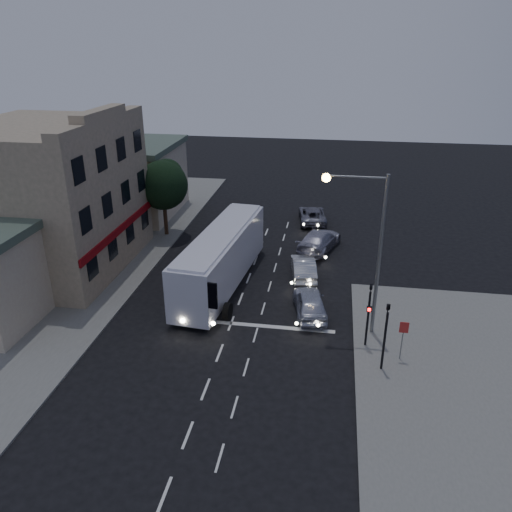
% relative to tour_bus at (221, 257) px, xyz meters
% --- Properties ---
extents(ground, '(120.00, 120.00, 0.00)m').
position_rel_tour_bus_xyz_m(ground, '(1.59, -6.78, -2.05)').
color(ground, black).
extents(sidewalk_near, '(12.00, 24.00, 0.12)m').
position_rel_tour_bus_xyz_m(sidewalk_near, '(14.59, -10.78, -1.99)').
color(sidewalk_near, slate).
rests_on(sidewalk_near, ground).
extents(sidewalk_far, '(12.00, 50.00, 0.12)m').
position_rel_tour_bus_xyz_m(sidewalk_far, '(-11.41, 1.22, -1.99)').
color(sidewalk_far, slate).
rests_on(sidewalk_far, ground).
extents(road_markings, '(8.00, 30.55, 0.01)m').
position_rel_tour_bus_xyz_m(road_markings, '(2.87, -3.47, -2.05)').
color(road_markings, silver).
rests_on(road_markings, ground).
extents(tour_bus, '(3.80, 12.57, 3.80)m').
position_rel_tour_bus_xyz_m(tour_bus, '(0.00, 0.00, 0.00)').
color(tour_bus, silver).
rests_on(tour_bus, ground).
extents(car_suv, '(2.54, 4.63, 1.49)m').
position_rel_tour_bus_xyz_m(car_suv, '(6.02, -2.98, -1.31)').
color(car_suv, silver).
rests_on(car_suv, ground).
extents(car_sedan_a, '(2.18, 4.53, 1.43)m').
position_rel_tour_bus_xyz_m(car_sedan_a, '(5.29, 1.99, -1.34)').
color(car_sedan_a, silver).
rests_on(car_sedan_a, ground).
extents(car_sedan_b, '(3.72, 5.86, 1.58)m').
position_rel_tour_bus_xyz_m(car_sedan_b, '(6.15, 7.04, -1.26)').
color(car_sedan_b, '#A5A4B7').
rests_on(car_sedan_b, ground).
extents(car_sedan_c, '(2.87, 5.16, 1.36)m').
position_rel_tour_bus_xyz_m(car_sedan_c, '(5.29, 13.35, -1.37)').
color(car_sedan_c, slate).
rests_on(car_sedan_c, ground).
extents(traffic_signal_main, '(0.25, 0.35, 4.10)m').
position_rel_tour_bus_xyz_m(traffic_signal_main, '(9.19, -6.00, 0.37)').
color(traffic_signal_main, black).
rests_on(traffic_signal_main, sidewalk_near).
extents(traffic_signal_side, '(0.18, 0.15, 4.10)m').
position_rel_tour_bus_xyz_m(traffic_signal_side, '(9.89, -7.98, 0.37)').
color(traffic_signal_side, black).
rests_on(traffic_signal_side, sidewalk_near).
extents(regulatory_sign, '(0.45, 0.12, 2.20)m').
position_rel_tour_bus_xyz_m(regulatory_sign, '(10.89, -7.02, -0.46)').
color(regulatory_sign, slate).
rests_on(regulatory_sign, sidewalk_near).
extents(streetlight, '(3.32, 0.44, 9.00)m').
position_rel_tour_bus_xyz_m(streetlight, '(8.93, -4.58, 3.68)').
color(streetlight, slate).
rests_on(streetlight, sidewalk_near).
extents(main_building, '(10.12, 12.00, 11.00)m').
position_rel_tour_bus_xyz_m(main_building, '(-12.37, 1.22, 3.11)').
color(main_building, gray).
rests_on(main_building, sidewalk_far).
extents(low_building_north, '(9.40, 9.40, 6.50)m').
position_rel_tour_bus_xyz_m(low_building_north, '(-11.91, 13.22, 1.34)').
color(low_building_north, '#BFAA92').
rests_on(low_building_north, sidewalk_far).
extents(street_tree, '(4.00, 4.00, 6.20)m').
position_rel_tour_bus_xyz_m(street_tree, '(-6.62, 8.24, 2.45)').
color(street_tree, black).
rests_on(street_tree, sidewalk_far).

